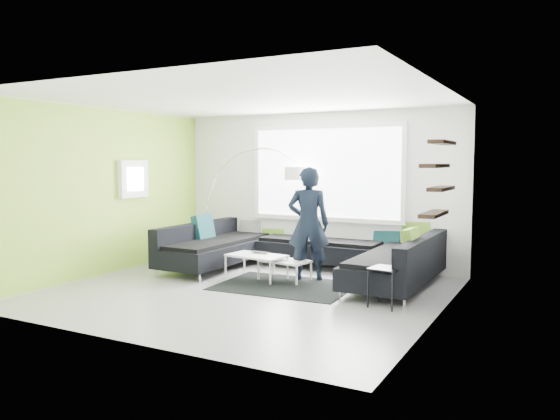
% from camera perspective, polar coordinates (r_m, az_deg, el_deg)
% --- Properties ---
extents(ground, '(5.50, 5.50, 0.00)m').
position_cam_1_polar(ground, '(8.08, -3.58, -8.55)').
color(ground, gray).
rests_on(ground, ground).
extents(room_shell, '(5.54, 5.04, 2.82)m').
position_cam_1_polar(room_shell, '(8.01, -2.65, 4.40)').
color(room_shell, silver).
rests_on(room_shell, ground).
extents(sectional_sofa, '(4.33, 2.70, 0.93)m').
position_cam_1_polar(sectional_sofa, '(9.14, 2.23, -4.34)').
color(sectional_sofa, black).
rests_on(sectional_sofa, ground).
extents(rug, '(2.09, 1.57, 0.01)m').
position_cam_1_polar(rug, '(8.42, 0.49, -7.94)').
color(rug, black).
rests_on(rug, ground).
extents(coffee_table, '(1.28, 0.83, 0.40)m').
position_cam_1_polar(coffee_table, '(8.85, -1.02, -6.03)').
color(coffee_table, white).
rests_on(coffee_table, ground).
extents(arc_lamp, '(2.14, 1.14, 2.16)m').
position_cam_1_polar(arc_lamp, '(10.45, -7.66, 0.51)').
color(arc_lamp, silver).
rests_on(arc_lamp, ground).
extents(side_table, '(0.43, 0.43, 0.52)m').
position_cam_1_polar(side_table, '(7.34, 10.99, -7.93)').
color(side_table, black).
rests_on(side_table, ground).
extents(person, '(0.97, 0.90, 1.82)m').
position_cam_1_polar(person, '(8.75, 2.99, -1.44)').
color(person, black).
rests_on(person, ground).
extents(laptop, '(0.36, 0.27, 0.03)m').
position_cam_1_polar(laptop, '(8.99, -2.24, -4.50)').
color(laptop, black).
rests_on(laptop, coffee_table).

